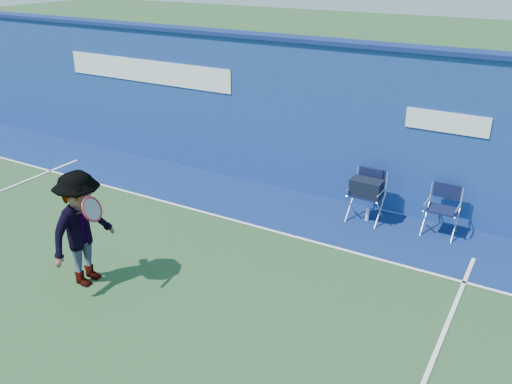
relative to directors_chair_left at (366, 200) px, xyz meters
The scene contains 8 objects.
ground 5.11m from the directors_chair_left, 119.15° to the right, with size 80.00×80.00×0.00m, color #264826.
stadium_wall 2.84m from the directors_chair_left, 163.22° to the left, with size 24.00×0.50×3.08m.
out_of_bounds_strip 2.54m from the directors_chair_left, behind, with size 24.00×1.80×0.01m, color navy.
court_lines 4.60m from the directors_chair_left, 122.80° to the right, with size 24.00×12.00×0.01m.
directors_chair_left is the anchor object (origin of this frame).
directors_chair_right 1.33m from the directors_chair_left, ahead, with size 0.52×0.47×0.88m.
water_bottle 0.28m from the directors_chair_left, ahead, with size 0.07×0.07×0.26m, color white.
tennis_player 4.99m from the directors_chair_left, 125.76° to the right, with size 0.88×1.18×1.78m.
Camera 1 is at (5.22, -4.32, 4.57)m, focal length 38.00 mm.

